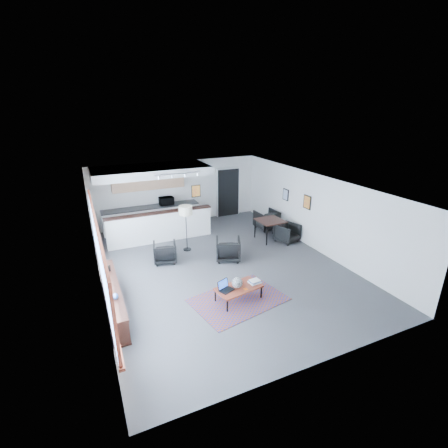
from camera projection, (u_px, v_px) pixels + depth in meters
name	position (u px, v px, depth m)	size (l,w,h in m)	color
room	(221.00, 227.00, 9.67)	(7.02, 9.02, 2.62)	#48484A
window	(100.00, 255.00, 7.52)	(0.10, 5.95, 1.66)	#8CBFFF
console	(113.00, 299.00, 7.85)	(0.35, 3.00, 0.80)	black
kitchenette	(153.00, 198.00, 12.36)	(4.20, 1.96, 2.60)	white
doorway	(228.00, 192.00, 14.42)	(1.10, 0.12, 2.15)	black
track_light	(178.00, 174.00, 10.90)	(1.60, 0.07, 0.15)	silver
wall_art_lower	(307.00, 202.00, 11.27)	(0.03, 0.38, 0.48)	black
wall_art_upper	(286.00, 195.00, 12.39)	(0.03, 0.34, 0.44)	black
kilim_rug	(238.00, 300.00, 8.38)	(2.56, 1.98, 0.01)	#523040
coffee_table	(239.00, 288.00, 8.26)	(1.25, 0.82, 0.38)	maroon
laptop	(225.00, 287.00, 8.11)	(0.43, 0.40, 0.25)	black
ceramic_pot	(237.00, 283.00, 8.18)	(0.28, 0.28, 0.28)	gray
book_stack	(255.00, 281.00, 8.43)	(0.32, 0.27, 0.09)	silver
coaster	(246.00, 289.00, 8.15)	(0.10, 0.10, 0.01)	#E5590C
armchair_left	(165.00, 251.00, 10.30)	(0.70, 0.65, 0.72)	black
armchair_right	(228.00, 248.00, 10.44)	(0.76, 0.72, 0.79)	black
floor_lamp	(186.00, 212.00, 10.78)	(0.54, 0.54, 1.59)	black
dining_table	(270.00, 222.00, 11.88)	(0.94, 0.94, 0.77)	black
dining_chair_near	(287.00, 233.00, 11.83)	(0.62, 0.58, 0.63)	black
dining_chair_far	(266.00, 220.00, 13.07)	(0.69, 0.64, 0.71)	black
microwave	(166.00, 200.00, 13.06)	(0.55, 0.30, 0.37)	black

